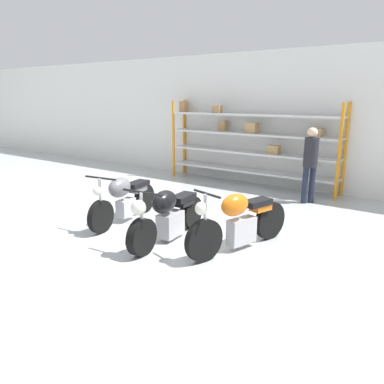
% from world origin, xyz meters
% --- Properties ---
extents(ground_plane, '(30.00, 30.00, 0.00)m').
position_xyz_m(ground_plane, '(0.00, 0.00, 0.00)').
color(ground_plane, '#B2B7B7').
extents(back_wall, '(30.00, 0.08, 3.60)m').
position_xyz_m(back_wall, '(0.00, 4.58, 1.80)').
color(back_wall, white).
rests_on(back_wall, ground_plane).
extents(shelving_rack, '(4.95, 0.63, 2.29)m').
position_xyz_m(shelving_rack, '(-0.75, 4.21, 1.23)').
color(shelving_rack, orange).
rests_on(shelving_rack, ground_plane).
extents(motorcycle_grey, '(0.68, 2.01, 1.03)m').
position_xyz_m(motorcycle_grey, '(-1.30, -0.07, 0.49)').
color(motorcycle_grey, black).
rests_on(motorcycle_grey, ground_plane).
extents(motorcycle_black, '(0.75, 2.11, 1.03)m').
position_xyz_m(motorcycle_black, '(0.02, -0.35, 0.45)').
color(motorcycle_black, black).
rests_on(motorcycle_black, ground_plane).
extents(motorcycle_orange, '(0.85, 2.11, 1.07)m').
position_xyz_m(motorcycle_orange, '(1.21, -0.01, 0.49)').
color(motorcycle_orange, black).
rests_on(motorcycle_orange, ground_plane).
extents(person_browsing, '(0.45, 0.45, 1.75)m').
position_xyz_m(person_browsing, '(1.23, 3.35, 1.03)').
color(person_browsing, '#1E2338').
rests_on(person_browsing, ground_plane).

